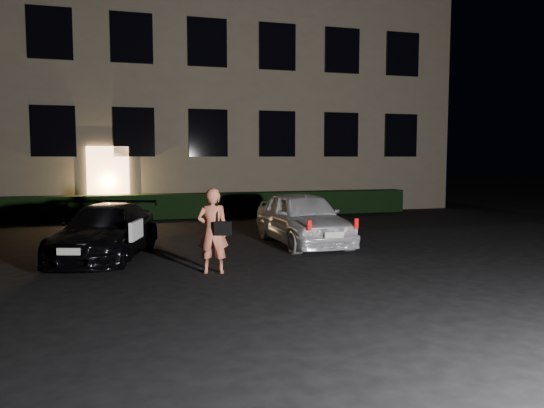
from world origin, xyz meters
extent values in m
plane|color=black|center=(0.00, 0.00, 0.00)|extent=(80.00, 80.00, 0.00)
cube|color=#716551|center=(0.00, 15.00, 6.00)|extent=(20.00, 8.00, 12.00)
cube|color=#E9A767|center=(-3.50, 10.94, 1.25)|extent=(1.40, 0.10, 2.50)
cube|color=black|center=(-5.20, 10.94, 3.00)|extent=(1.40, 0.10, 1.70)
cube|color=black|center=(-2.60, 10.94, 3.00)|extent=(1.40, 0.10, 1.70)
cube|color=black|center=(0.00, 10.94, 3.00)|extent=(1.40, 0.10, 1.70)
cube|color=black|center=(2.60, 10.94, 3.00)|extent=(1.40, 0.10, 1.70)
cube|color=black|center=(5.20, 10.94, 3.00)|extent=(1.40, 0.10, 1.70)
cube|color=black|center=(7.80, 10.94, 3.00)|extent=(1.40, 0.10, 1.70)
cube|color=black|center=(-5.20, 10.94, 6.20)|extent=(1.40, 0.10, 1.70)
cube|color=black|center=(-2.60, 10.94, 6.20)|extent=(1.40, 0.10, 1.70)
cube|color=black|center=(0.00, 10.94, 6.20)|extent=(1.40, 0.10, 1.70)
cube|color=black|center=(2.60, 10.94, 6.20)|extent=(1.40, 0.10, 1.70)
cube|color=black|center=(5.20, 10.94, 6.20)|extent=(1.40, 0.10, 1.70)
cube|color=black|center=(7.80, 10.94, 6.20)|extent=(1.40, 0.10, 1.70)
cube|color=black|center=(0.00, 10.50, 0.42)|extent=(15.00, 0.70, 0.85)
imported|color=black|center=(-3.46, 3.50, 0.56)|extent=(2.64, 4.15, 1.12)
cube|color=white|center=(-2.86, 2.57, 0.69)|extent=(0.30, 0.79, 0.37)
cube|color=silver|center=(-4.05, 1.59, 0.49)|extent=(0.40, 0.15, 0.13)
imported|color=silver|center=(1.15, 3.97, 0.65)|extent=(1.62, 3.85, 1.30)
cube|color=red|center=(0.64, 2.13, 0.71)|extent=(0.08, 0.05, 0.22)
cube|color=red|center=(1.73, 2.16, 0.71)|extent=(0.08, 0.05, 0.22)
cube|color=silver|center=(1.19, 2.10, 0.49)|extent=(0.43, 0.05, 0.13)
imported|color=#E77457|center=(-1.53, 1.37, 0.79)|extent=(0.65, 0.51, 1.58)
cube|color=black|center=(-1.37, 1.22, 0.85)|extent=(0.35, 0.22, 0.25)
cube|color=black|center=(-1.46, 1.28, 1.20)|extent=(0.05, 0.06, 0.49)
camera|label=1|loc=(-3.19, -8.20, 2.14)|focal=35.00mm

